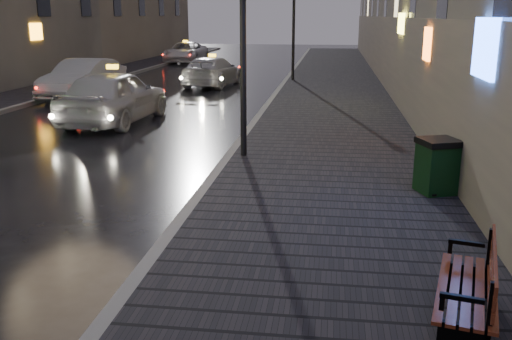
% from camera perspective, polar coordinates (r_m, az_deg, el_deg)
% --- Properties ---
extents(ground, '(120.00, 120.00, 0.00)m').
position_cam_1_polar(ground, '(8.36, -20.66, -8.93)').
color(ground, black).
rests_on(ground, ground).
extents(sidewalk, '(4.60, 58.00, 0.15)m').
position_cam_1_polar(sidewalk, '(27.85, 7.80, 8.50)').
color(sidewalk, black).
rests_on(sidewalk, ground).
extents(curb, '(0.20, 58.00, 0.15)m').
position_cam_1_polar(curb, '(27.95, 2.82, 8.65)').
color(curb, slate).
rests_on(curb, ground).
extents(sidewalk_far, '(2.40, 58.00, 0.15)m').
position_cam_1_polar(sidewalk_far, '(30.54, -16.85, 8.58)').
color(sidewalk_far, black).
rests_on(sidewalk_far, ground).
extents(curb_far, '(0.20, 58.00, 0.15)m').
position_cam_1_polar(curb_far, '(30.03, -14.56, 8.64)').
color(curb_far, slate).
rests_on(curb_far, ground).
extents(lamp_near, '(0.36, 0.36, 5.28)m').
position_cam_1_polar(lamp_near, '(12.82, -1.32, 16.16)').
color(lamp_near, black).
rests_on(lamp_near, sidewalk).
extents(lamp_far, '(0.36, 0.36, 5.28)m').
position_cam_1_polar(lamp_far, '(28.73, 3.81, 15.64)').
color(lamp_far, black).
rests_on(lamp_far, sidewalk).
extents(bench, '(0.96, 1.77, 0.86)m').
position_cam_1_polar(bench, '(6.38, 20.98, -10.92)').
color(bench, black).
rests_on(bench, sidewalk).
extents(trash_bin, '(0.84, 0.84, 0.99)m').
position_cam_1_polar(trash_bin, '(10.81, 17.67, 0.44)').
color(trash_bin, black).
rests_on(trash_bin, sidewalk).
extents(taxi_near, '(2.30, 5.04, 1.68)m').
position_cam_1_polar(taxi_near, '(18.38, -13.99, 7.16)').
color(taxi_near, '#BBBBC2').
rests_on(taxi_near, ground).
extents(car_left_mid, '(2.02, 4.86, 1.56)m').
position_cam_1_polar(car_left_mid, '(24.39, -16.86, 8.72)').
color(car_left_mid, '#9D9DA5').
rests_on(car_left_mid, ground).
extents(taxi_mid, '(2.48, 4.91, 1.37)m').
position_cam_1_polar(taxi_mid, '(27.55, -4.38, 9.80)').
color(taxi_mid, '#BABAC0').
rests_on(taxi_mid, ground).
extents(taxi_far, '(2.38, 5.11, 1.42)m').
position_cam_1_polar(taxi_far, '(41.68, -7.04, 11.61)').
color(taxi_far, silver).
rests_on(taxi_far, ground).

